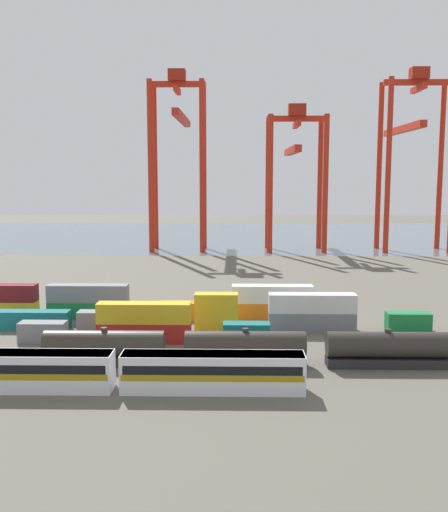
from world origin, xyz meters
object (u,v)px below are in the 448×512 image
gantry_crane_central (295,163)px  freight_tank_row (245,348)px  gantry_crane_west (179,142)px  gantry_crane_east (413,143)px  passenger_train (117,370)px  shipping_container_7 (216,321)px

gantry_crane_central → freight_tank_row: bearing=-98.4°
gantry_crane_west → freight_tank_row: bearing=-80.8°
gantry_crane_central → gantry_crane_east: size_ratio=0.81×
passenger_train → gantry_crane_east: gantry_crane_east is taller
gantry_crane_west → gantry_crane_central: 34.20m
shipping_container_7 → gantry_crane_west: bearing=98.5°
passenger_train → gantry_crane_east: size_ratio=0.74×
gantry_crane_central → gantry_crane_east: 34.11m
gantry_crane_west → passenger_train: bearing=-87.7°
passenger_train → freight_tank_row: freight_tank_row is taller
passenger_train → gantry_crane_central: bearing=76.0°
freight_tank_row → gantry_crane_east: gantry_crane_east is taller
passenger_train → freight_tank_row: (12.99, 8.14, -0.08)m
freight_tank_row → gantry_crane_west: gantry_crane_west is taller
gantry_crane_central → gantry_crane_east: gantry_crane_east is taller
gantry_crane_east → passenger_train: bearing=-118.3°
passenger_train → shipping_container_7: (9.19, 23.85, -0.84)m
freight_tank_row → gantry_crane_central: gantry_crane_central is taller
freight_tank_row → gantry_crane_west: 113.75m
gantry_crane_east → shipping_container_7: bearing=-120.0°
passenger_train → gantry_crane_east: bearing=61.7°
passenger_train → shipping_container_7: 25.57m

